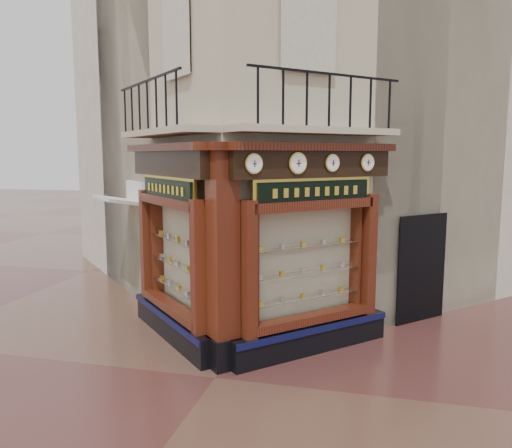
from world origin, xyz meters
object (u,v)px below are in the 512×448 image
(clock_b, at_px, (298,163))
(signboard_left, at_px, (168,189))
(awning, at_px, (123,305))
(clock_a, at_px, (254,164))
(signboard_right, at_px, (315,191))
(clock_d, at_px, (367,163))
(clock_c, at_px, (332,163))
(corner_pilaster, at_px, (223,260))

(clock_b, height_order, signboard_left, clock_b)
(awning, distance_m, signboard_left, 4.18)
(clock_a, distance_m, signboard_right, 1.48)
(clock_d, xyz_separation_m, signboard_right, (-0.91, -0.75, -0.52))
(clock_a, bearing_deg, clock_d, 0.00)
(clock_d, distance_m, awning, 7.05)
(clock_d, distance_m, signboard_left, 3.94)
(clock_d, bearing_deg, awning, 124.51)
(awning, height_order, signboard_right, signboard_right)
(clock_c, bearing_deg, signboard_right, 159.98)
(corner_pilaster, bearing_deg, clock_b, -18.54)
(clock_b, distance_m, clock_d, 1.65)
(awning, relative_size, signboard_left, 0.82)
(signboard_left, bearing_deg, corner_pilaster, -169.75)
(corner_pilaster, xyz_separation_m, clock_c, (1.75, 1.15, 1.67))
(clock_d, bearing_deg, clock_c, 180.00)
(clock_b, xyz_separation_m, signboard_left, (-2.66, 0.42, -0.52))
(clock_d, distance_m, signboard_right, 1.29)
(corner_pilaster, xyz_separation_m, clock_b, (1.20, 0.60, 1.67))
(clock_b, xyz_separation_m, clock_d, (1.17, 1.17, -0.00))
(clock_b, distance_m, signboard_left, 2.75)
(clock_c, xyz_separation_m, clock_d, (0.62, 0.62, -0.00))
(clock_c, bearing_deg, clock_d, -0.00)
(clock_c, height_order, clock_d, clock_d)
(clock_a, distance_m, clock_d, 2.55)
(clock_d, bearing_deg, signboard_left, 146.11)
(clock_d, relative_size, awning, 0.22)
(clock_b, height_order, clock_d, clock_b)
(corner_pilaster, height_order, clock_d, corner_pilaster)
(clock_c, xyz_separation_m, signboard_right, (-0.29, -0.14, -0.52))
(corner_pilaster, distance_m, awning, 4.98)
(awning, xyz_separation_m, signboard_left, (2.11, -1.85, 3.10))
(clock_c, relative_size, awning, 0.21)
(awning, bearing_deg, clock_a, -170.07)
(clock_b, xyz_separation_m, signboard_right, (0.26, 0.42, -0.52))
(clock_a, xyz_separation_m, clock_d, (1.80, 1.80, -0.00))
(clock_c, xyz_separation_m, signboard_left, (-3.22, -0.14, -0.52))
(clock_b, relative_size, signboard_right, 0.20)
(corner_pilaster, relative_size, clock_a, 11.63)
(clock_b, height_order, clock_c, clock_b)
(awning, bearing_deg, clock_d, -145.49)
(clock_a, xyz_separation_m, signboard_left, (-2.03, 1.05, -0.52))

